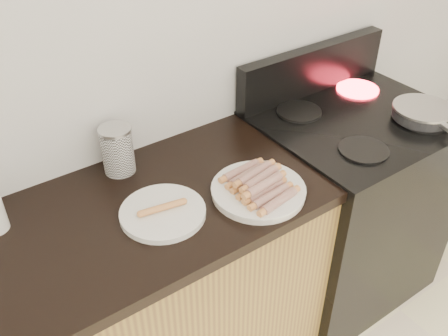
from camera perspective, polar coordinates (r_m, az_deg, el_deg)
wall_back at (r=1.67m, az=-10.19°, el=14.09°), size 4.00×0.04×2.60m
stove at (r=2.31m, az=13.54°, el=-4.20°), size 0.76×0.65×0.91m
stove_panel at (r=2.17m, az=10.10°, el=11.04°), size 0.76×0.06×0.20m
burner_near_left at (r=1.84m, az=15.67°, el=2.01°), size 0.18×0.18×0.01m
burner_near_right at (r=2.09m, az=21.85°, el=4.93°), size 0.18×0.18×0.01m
burner_far_left at (r=2.03m, az=8.57°, el=6.42°), size 0.18×0.18×0.01m
burner_far_right at (r=2.26m, az=15.02°, el=8.72°), size 0.18×0.18×0.01m
frying_pan at (r=2.09m, az=21.80°, el=5.90°), size 0.23×0.40×0.05m
main_plate at (r=1.60m, az=3.94°, el=-2.70°), size 0.36×0.36×0.02m
side_plate at (r=1.53m, az=-7.01°, el=-5.07°), size 0.27×0.27×0.02m
hotdog_pile at (r=1.58m, az=3.99°, el=-1.78°), size 0.14×0.24×0.06m
plain_sausages at (r=1.51m, az=-7.06°, el=-4.50°), size 0.14×0.04×0.02m
canister at (r=1.69m, az=-12.07°, el=2.05°), size 0.11×0.11×0.17m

